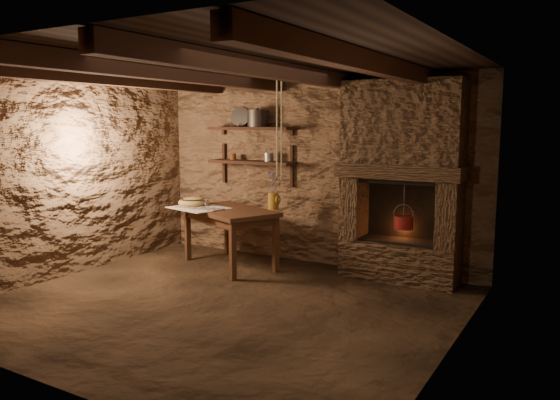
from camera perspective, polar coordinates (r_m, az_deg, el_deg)
The scene contains 25 objects.
floor at distance 5.64m, azimuth -6.07°, elevation -10.81°, with size 4.50×4.50×0.00m, color black.
back_wall at distance 7.07m, azimuth 3.49°, elevation 3.00°, with size 4.50×0.04×2.40m, color #4F3625.
front_wall at distance 3.98m, azimuth -23.76°, elevation -1.59°, with size 4.50×0.04×2.40m, color #4F3625.
left_wall at distance 6.96m, azimuth -21.29°, elevation 2.38°, with size 0.04×4.00×2.40m, color #4F3625.
right_wall at distance 4.43m, azimuth 17.78°, elevation -0.38°, with size 0.04×4.00×2.40m, color #4F3625.
ceiling at distance 5.38m, azimuth -6.46°, elevation 14.19°, with size 4.50×4.00×0.04m, color black.
beam_far_left at distance 6.38m, azimuth -17.53°, elevation 12.09°, with size 0.14×3.95×0.16m, color black.
beam_mid_left at distance 5.68m, azimuth -10.58°, elevation 12.86°, with size 0.14×3.95×0.16m, color black.
beam_mid_right at distance 5.08m, azimuth -1.81°, elevation 13.58°, with size 0.14×3.95×0.16m, color black.
beam_far_right at distance 4.63m, azimuth 9.04°, elevation 14.03°, with size 0.14×3.95×0.16m, color black.
shelf_lower at distance 7.36m, azimuth -3.00°, elevation 3.97°, with size 1.25×0.30×0.04m, color black.
shelf_upper at distance 7.34m, azimuth -3.02°, elevation 7.48°, with size 1.25×0.30×0.04m, color black.
hearth at distance 6.38m, azimuth 12.58°, elevation 2.51°, with size 1.43×0.51×2.30m.
work_table at distance 7.01m, azimuth -5.26°, elevation -3.69°, with size 1.49×1.20×0.74m.
linen_cloth at distance 7.05m, azimuth -8.46°, elevation -0.82°, with size 0.70×0.56×0.01m, color beige.
pewter_cutlery_row at distance 7.03m, azimuth -8.58°, elevation -0.76°, with size 0.59×0.23×0.01m, color #9B9A8D, non-canonical shape.
drinking_glasses at distance 7.13m, azimuth -7.65°, elevation -0.30°, with size 0.23×0.07×0.09m, color white, non-canonical shape.
stoneware_jug at distance 6.85m, azimuth -0.68°, elevation 0.73°, with size 0.15×0.15×0.48m.
wooden_bowl at distance 7.28m, azimuth -9.10°, elevation -0.23°, with size 0.38×0.38×0.13m, color #A17F45.
iron_stockpot at distance 7.28m, azimuth -2.35°, elevation 8.43°, with size 0.27×0.27×0.20m, color #2A2726.
tin_pan at distance 7.56m, azimuth -4.16°, elevation 8.66°, with size 0.27×0.27×0.04m, color #969792.
small_kettle at distance 7.21m, azimuth -1.20°, elevation 4.50°, with size 0.16×0.12×0.17m, color #969792, non-canonical shape.
rusty_tin at distance 7.52m, azimuth -4.93°, elevation 4.52°, with size 0.09×0.09×0.09m, color #552811.
red_pot at distance 6.39m, azimuth 12.77°, elevation -2.20°, with size 0.26×0.26×0.54m.
hanging_ropes at distance 6.19m, azimuth -0.09°, elevation 7.86°, with size 0.08×0.08×1.20m, color beige, non-canonical shape.
Camera 1 is at (3.20, -4.28, 1.82)m, focal length 35.00 mm.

